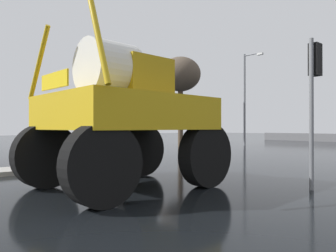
{
  "coord_description": "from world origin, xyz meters",
  "views": [
    {
      "loc": [
        7.78,
        2.52,
        1.6
      ],
      "look_at": [
        0.25,
        8.98,
        1.64
      ],
      "focal_mm": 33.55,
      "sensor_mm": 36.0,
      "label": 1
    }
  ],
  "objects_px": {
    "traffic_signal_near_left": "(121,108)",
    "streetlight_far_left": "(246,95)",
    "traffic_signal_near_right": "(314,80)",
    "bare_tree_left": "(180,75)",
    "oversize_sprayer": "(126,115)"
  },
  "relations": [
    {
      "from": "traffic_signal_near_right",
      "to": "oversize_sprayer",
      "type": "bearing_deg",
      "value": -133.27
    },
    {
      "from": "streetlight_far_left",
      "to": "traffic_signal_near_left",
      "type": "bearing_deg",
      "value": -77.38
    },
    {
      "from": "traffic_signal_near_left",
      "to": "streetlight_far_left",
      "type": "xyz_separation_m",
      "value": [
        -3.32,
        14.82,
        1.92
      ]
    },
    {
      "from": "traffic_signal_near_left",
      "to": "streetlight_far_left",
      "type": "height_order",
      "value": "streetlight_far_left"
    },
    {
      "from": "oversize_sprayer",
      "to": "streetlight_far_left",
      "type": "xyz_separation_m",
      "value": [
        -9.27,
        18.41,
        2.52
      ]
    },
    {
      "from": "traffic_signal_near_left",
      "to": "bare_tree_left",
      "type": "distance_m",
      "value": 12.14
    },
    {
      "from": "traffic_signal_near_right",
      "to": "bare_tree_left",
      "type": "xyz_separation_m",
      "value": [
        -15.63,
        9.79,
        3.15
      ]
    },
    {
      "from": "bare_tree_left",
      "to": "traffic_signal_near_left",
      "type": "bearing_deg",
      "value": -57.22
    },
    {
      "from": "oversize_sprayer",
      "to": "streetlight_far_left",
      "type": "height_order",
      "value": "streetlight_far_left"
    },
    {
      "from": "traffic_signal_near_left",
      "to": "traffic_signal_near_right",
      "type": "relative_size",
      "value": 0.9
    },
    {
      "from": "oversize_sprayer",
      "to": "traffic_signal_near_left",
      "type": "distance_m",
      "value": 6.98
    },
    {
      "from": "oversize_sprayer",
      "to": "bare_tree_left",
      "type": "bearing_deg",
      "value": 39.76
    },
    {
      "from": "oversize_sprayer",
      "to": "traffic_signal_near_right",
      "type": "bearing_deg",
      "value": -45.98
    },
    {
      "from": "oversize_sprayer",
      "to": "traffic_signal_near_right",
      "type": "height_order",
      "value": "oversize_sprayer"
    },
    {
      "from": "traffic_signal_near_left",
      "to": "traffic_signal_near_right",
      "type": "xyz_separation_m",
      "value": [
        9.33,
        -0.01,
        0.29
      ]
    }
  ]
}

